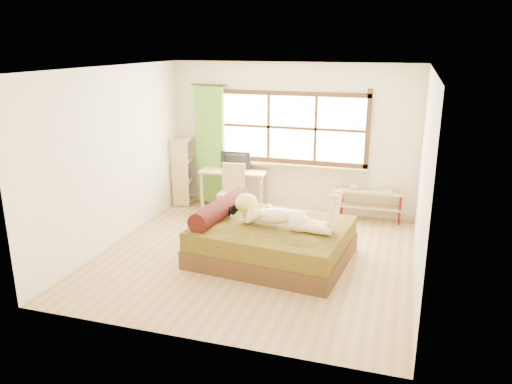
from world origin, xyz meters
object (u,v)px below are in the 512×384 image
(chair, at_px, (232,188))
(kitten, at_px, (228,209))
(desk, at_px, (234,175))
(bed, at_px, (269,240))
(woman, at_px, (282,205))
(bookshelf, at_px, (184,170))
(pipe_shelf, at_px, (371,199))

(chair, bearing_deg, kitten, -77.49)
(desk, distance_m, chair, 0.40)
(bed, distance_m, chair, 1.97)
(woman, distance_m, bookshelf, 3.28)
(bed, xyz_separation_m, pipe_shelf, (1.28, 2.07, 0.12))
(chair, distance_m, pipe_shelf, 2.46)
(desk, bearing_deg, pipe_shelf, -2.04)
(kitten, xyz_separation_m, desk, (-0.56, 1.86, 0.00))
(bed, relative_size, chair, 2.40)
(woman, relative_size, kitten, 4.67)
(pipe_shelf, bearing_deg, woman, -117.80)
(kitten, height_order, bookshelf, bookshelf)
(bed, xyz_separation_m, bookshelf, (-2.29, 2.06, 0.37))
(bed, distance_m, pipe_shelf, 2.44)
(pipe_shelf, relative_size, bookshelf, 0.85)
(woman, distance_m, pipe_shelf, 2.43)
(pipe_shelf, distance_m, bookshelf, 3.58)
(kitten, relative_size, chair, 0.33)
(kitten, xyz_separation_m, pipe_shelf, (1.95, 1.98, -0.25))
(bed, bearing_deg, desk, 128.20)
(kitten, xyz_separation_m, chair, (-0.47, 1.50, -0.13))
(kitten, bearing_deg, desk, 112.82)
(chair, relative_size, pipe_shelf, 0.87)
(woman, bearing_deg, kitten, 176.31)
(pipe_shelf, bearing_deg, desk, -178.27)
(woman, height_order, bookshelf, bookshelf)
(chair, distance_m, bookshelf, 1.26)
(chair, height_order, pipe_shelf, chair)
(bed, xyz_separation_m, woman, (0.20, -0.06, 0.56))
(desk, xyz_separation_m, chair, (0.09, -0.36, -0.13))
(woman, distance_m, kitten, 0.90)
(bed, height_order, chair, chair)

